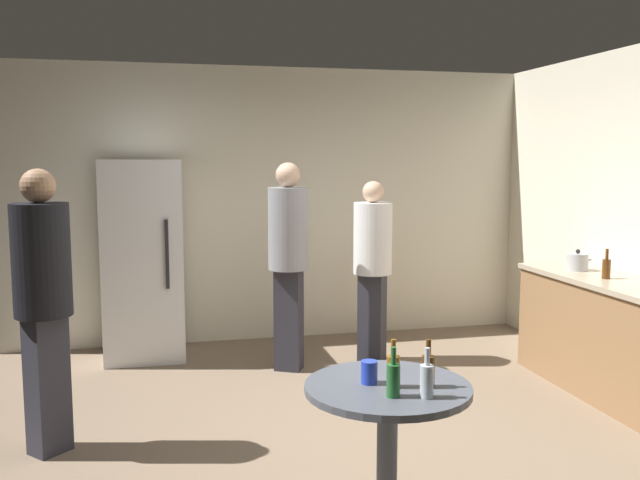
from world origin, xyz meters
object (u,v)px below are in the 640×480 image
(person_in_black_shirt, at_px, (43,289))
(foreground_table, at_px, (388,406))
(beer_bottle_clear, at_px, (427,380))
(beer_bottle_brown, at_px, (428,370))
(person_in_gray_shirt, at_px, (288,249))
(person_in_white_shirt, at_px, (373,257))
(beer_bottle_green, at_px, (393,379))
(beer_bottle_amber, at_px, (393,370))
(beer_bottle_on_counter, at_px, (606,268))
(kettle, at_px, (578,262))
(refrigerator, at_px, (143,260))
(plastic_cup_blue, at_px, (369,372))

(person_in_black_shirt, bearing_deg, foreground_table, 10.27)
(beer_bottle_clear, bearing_deg, beer_bottle_brown, 65.72)
(foreground_table, distance_m, beer_bottle_brown, 0.27)
(foreground_table, height_order, person_in_gray_shirt, person_in_gray_shirt)
(beer_bottle_clear, bearing_deg, person_in_white_shirt, 77.29)
(beer_bottle_clear, bearing_deg, person_in_gray_shirt, 92.26)
(beer_bottle_green, bearing_deg, foreground_table, 79.32)
(beer_bottle_amber, xyz_separation_m, person_in_gray_shirt, (-0.01, 2.67, 0.23))
(beer_bottle_on_counter, height_order, person_in_white_shirt, person_in_white_shirt)
(person_in_gray_shirt, bearing_deg, beer_bottle_brown, 31.00)
(kettle, bearing_deg, person_in_gray_shirt, 161.81)
(refrigerator, height_order, kettle, refrigerator)
(plastic_cup_blue, bearing_deg, foreground_table, -24.00)
(plastic_cup_blue, xyz_separation_m, person_in_white_shirt, (0.85, 2.67, 0.15))
(beer_bottle_amber, xyz_separation_m, beer_bottle_brown, (0.16, -0.04, 0.00))
(foreground_table, bearing_deg, beer_bottle_on_counter, 33.63)
(beer_bottle_clear, bearing_deg, person_in_black_shirt, 140.47)
(foreground_table, bearing_deg, beer_bottle_brown, -23.64)
(beer_bottle_brown, bearing_deg, refrigerator, 112.28)
(refrigerator, bearing_deg, kettle, -22.21)
(beer_bottle_on_counter, height_order, beer_bottle_amber, beer_bottle_on_counter)
(beer_bottle_green, distance_m, person_in_gray_shirt, 2.80)
(beer_bottle_on_counter, relative_size, foreground_table, 0.29)
(person_in_white_shirt, bearing_deg, person_in_gray_shirt, -47.92)
(beer_bottle_green, bearing_deg, beer_bottle_on_counter, 36.08)
(beer_bottle_green, xyz_separation_m, person_in_gray_shirt, (0.03, 2.79, 0.23))
(foreground_table, xyz_separation_m, person_in_gray_shirt, (-0.00, 2.63, 0.41))
(beer_bottle_brown, xyz_separation_m, plastic_cup_blue, (-0.25, 0.11, -0.03))
(beer_bottle_clear, xyz_separation_m, person_in_gray_shirt, (-0.11, 2.84, 0.23))
(refrigerator, height_order, person_in_white_shirt, refrigerator)
(refrigerator, relative_size, kettle, 7.38)
(foreground_table, xyz_separation_m, person_in_white_shirt, (0.77, 2.70, 0.31))
(kettle, relative_size, person_in_gray_shirt, 0.14)
(kettle, distance_m, beer_bottle_clear, 3.01)
(beer_bottle_on_counter, distance_m, plastic_cup_blue, 2.75)
(beer_bottle_brown, xyz_separation_m, person_in_gray_shirt, (-0.17, 2.70, 0.23))
(refrigerator, relative_size, beer_bottle_brown, 7.83)
(beer_bottle_clear, distance_m, person_in_white_shirt, 2.99)
(beer_bottle_on_counter, distance_m, person_in_white_shirt, 1.91)
(refrigerator, xyz_separation_m, beer_bottle_green, (1.18, -3.47, -0.08))
(beer_bottle_on_counter, xyz_separation_m, beer_bottle_clear, (-2.13, -1.70, -0.17))
(person_in_black_shirt, xyz_separation_m, person_in_gray_shirt, (1.74, 1.31, 0.02))
(kettle, height_order, person_in_white_shirt, person_in_white_shirt)
(beer_bottle_brown, height_order, beer_bottle_green, same)
(person_in_white_shirt, bearing_deg, beer_bottle_amber, 21.05)
(beer_bottle_green, bearing_deg, person_in_gray_shirt, 89.37)
(beer_bottle_green, xyz_separation_m, person_in_black_shirt, (-1.71, 1.49, 0.21))
(refrigerator, distance_m, beer_bottle_amber, 3.56)
(refrigerator, relative_size, beer_bottle_amber, 7.83)
(beer_bottle_on_counter, bearing_deg, person_in_gray_shirt, 153.20)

